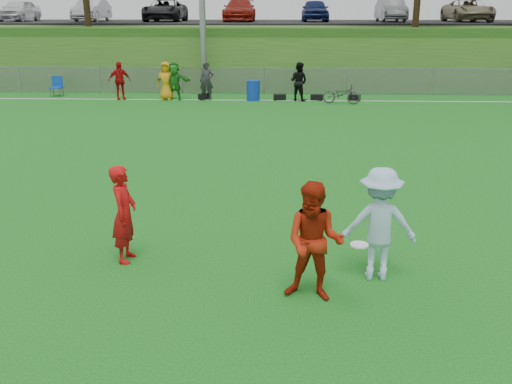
# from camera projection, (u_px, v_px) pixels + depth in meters

# --- Properties ---
(ground) EXTENTS (120.00, 120.00, 0.00)m
(ground) POSITION_uv_depth(u_px,v_px,m) (224.00, 284.00, 8.62)
(ground) COLOR #125712
(ground) RESTS_ON ground
(sideline_far) EXTENTS (60.00, 0.10, 0.01)m
(sideline_far) POSITION_uv_depth(u_px,v_px,m) (263.00, 100.00, 25.73)
(sideline_far) COLOR white
(sideline_far) RESTS_ON ground
(fence) EXTENTS (58.00, 0.06, 1.30)m
(fence) POSITION_uv_depth(u_px,v_px,m) (264.00, 80.00, 27.43)
(fence) COLOR gray
(fence) RESTS_ON ground
(berm) EXTENTS (120.00, 18.00, 3.00)m
(berm) POSITION_uv_depth(u_px,v_px,m) (269.00, 47.00, 37.62)
(berm) COLOR #255217
(berm) RESTS_ON ground
(parking_lot) EXTENTS (120.00, 12.00, 0.10)m
(parking_lot) POSITION_uv_depth(u_px,v_px,m) (270.00, 22.00, 39.05)
(parking_lot) COLOR black
(parking_lot) RESTS_ON berm
(car_row) EXTENTS (32.04, 5.18, 1.44)m
(car_row) POSITION_uv_depth(u_px,v_px,m) (252.00, 10.00, 37.91)
(car_row) COLOR white
(car_row) RESTS_ON parking_lot
(spectator_row) EXTENTS (9.15, 0.96, 1.69)m
(spectator_row) POSITION_uv_depth(u_px,v_px,m) (194.00, 81.00, 25.59)
(spectator_row) COLOR #BB0C0E
(spectator_row) RESTS_ON ground
(gear_bags) EXTENTS (7.35, 0.55, 0.26)m
(gear_bags) POSITION_uv_depth(u_px,v_px,m) (289.00, 97.00, 25.73)
(gear_bags) COLOR black
(gear_bags) RESTS_ON ground
(player_red_left) EXTENTS (0.40, 0.60, 1.61)m
(player_red_left) POSITION_uv_depth(u_px,v_px,m) (124.00, 214.00, 9.20)
(player_red_left) COLOR red
(player_red_left) RESTS_ON ground
(player_red_center) EXTENTS (0.97, 0.84, 1.74)m
(player_red_center) POSITION_uv_depth(u_px,v_px,m) (315.00, 242.00, 7.94)
(player_red_center) COLOR #A91F0B
(player_red_center) RESTS_ON ground
(player_blue) EXTENTS (1.16, 0.70, 1.76)m
(player_blue) POSITION_uv_depth(u_px,v_px,m) (379.00, 224.00, 8.57)
(player_blue) COLOR #ABD2ED
(player_blue) RESTS_ON ground
(frisbee) EXTENTS (0.24, 0.24, 0.02)m
(frisbee) POSITION_uv_depth(u_px,v_px,m) (359.00, 245.00, 7.48)
(frisbee) COLOR silver
(frisbee) RESTS_ON ground
(recycling_bin) EXTENTS (0.79, 0.79, 0.89)m
(recycling_bin) POSITION_uv_depth(u_px,v_px,m) (253.00, 90.00, 25.58)
(recycling_bin) COLOR #1033AE
(recycling_bin) RESTS_ON ground
(camp_chair) EXTENTS (0.55, 0.56, 0.92)m
(camp_chair) POSITION_uv_depth(u_px,v_px,m) (57.00, 90.00, 26.83)
(camp_chair) COLOR #0F40A3
(camp_chair) RESTS_ON ground
(bicycle) EXTENTS (1.69, 0.86, 0.84)m
(bicycle) POSITION_uv_depth(u_px,v_px,m) (341.00, 94.00, 24.69)
(bicycle) COLOR #313033
(bicycle) RESTS_ON ground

